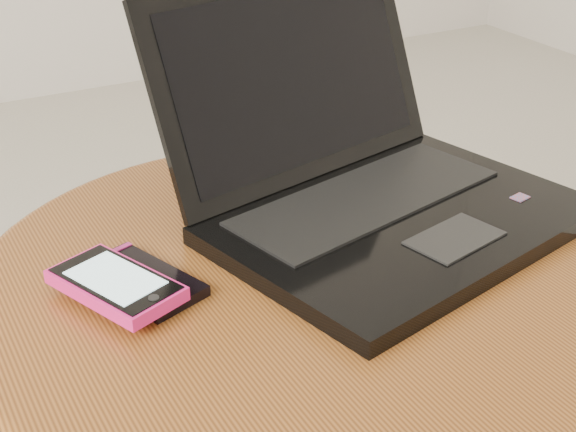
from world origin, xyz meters
TOP-DOWN VIEW (x-y plane):
  - table at (-0.01, -0.01)m, footprint 0.62×0.62m
  - laptop at (0.11, 0.05)m, footprint 0.43×0.41m
  - phone_black at (-0.15, 0.03)m, footprint 0.10×0.13m
  - phone_pink at (-0.17, 0.02)m, footprint 0.10×0.13m

SIDE VIEW (x-z plane):
  - table at x=-0.01m, z-range 0.14..0.63m
  - phone_black at x=-0.15m, z-range 0.49..0.50m
  - phone_pink at x=-0.17m, z-range 0.50..0.52m
  - laptop at x=0.11m, z-range 0.42..0.65m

